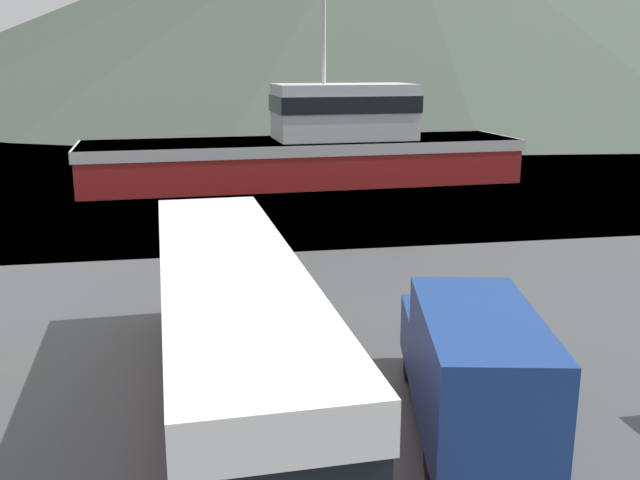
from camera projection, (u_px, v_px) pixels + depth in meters
water_surface at (199, 98)px, 140.94m from camera, size 240.00×240.00×0.00m
tour_bus at (231, 330)px, 13.87m from camera, size 3.07×12.66×3.30m
delivery_van at (471, 366)px, 13.40m from camera, size 3.29×6.67×2.62m
fishing_boat at (312, 147)px, 41.44m from camera, size 25.46×7.23×11.86m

